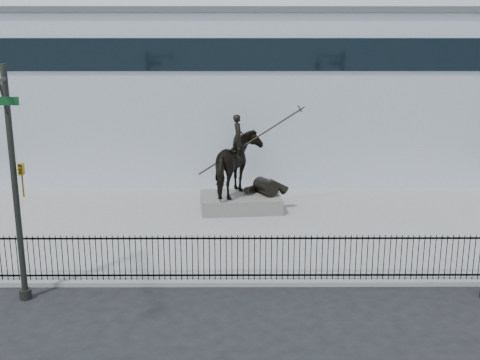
{
  "coord_description": "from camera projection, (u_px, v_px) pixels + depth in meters",
  "views": [
    {
      "loc": [
        -0.55,
        -15.53,
        7.54
      ],
      "look_at": [
        -0.46,
        6.0,
        2.29
      ],
      "focal_mm": 42.0,
      "sensor_mm": 36.0,
      "label": 1
    }
  ],
  "objects": [
    {
      "name": "building",
      "position": [
        246.0,
        93.0,
        35.24
      ],
      "size": [
        44.0,
        14.0,
        9.0
      ],
      "primitive_type": "cube",
      "color": "white",
      "rests_on": "ground"
    },
    {
      "name": "statue_plinth",
      "position": [
        240.0,
        202.0,
        25.63
      ],
      "size": [
        3.79,
        2.79,
        0.67
      ],
      "primitive_type": "cube",
      "rotation": [
        0.0,
        0.0,
        0.1
      ],
      "color": "#595651",
      "rests_on": "plaza"
    },
    {
      "name": "ground",
      "position": [
        256.0,
        301.0,
        16.87
      ],
      "size": [
        120.0,
        120.0,
        0.0
      ],
      "primitive_type": "plane",
      "color": "black",
      "rests_on": "ground"
    },
    {
      "name": "plaza",
      "position": [
        251.0,
        225.0,
        23.66
      ],
      "size": [
        30.0,
        12.0,
        0.15
      ],
      "primitive_type": "cube",
      "color": "gray",
      "rests_on": "ground"
    },
    {
      "name": "equestrian_statue",
      "position": [
        242.0,
        165.0,
        25.23
      ],
      "size": [
        4.56,
        3.05,
        3.88
      ],
      "rotation": [
        0.0,
        0.0,
        0.1
      ],
      "color": "black",
      "rests_on": "statue_plinth"
    },
    {
      "name": "traffic_signal_left",
      "position": [
        11.0,
        176.0,
        15.29
      ],
      "size": [
        1.52,
        4.84,
        7.0
      ],
      "color": "black",
      "rests_on": "ground"
    },
    {
      "name": "picket_fence",
      "position": [
        255.0,
        258.0,
        17.88
      ],
      "size": [
        22.1,
        0.1,
        1.5
      ],
      "color": "black",
      "rests_on": "plaza"
    }
  ]
}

